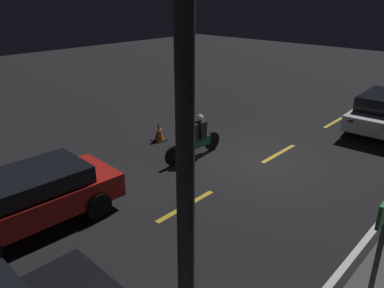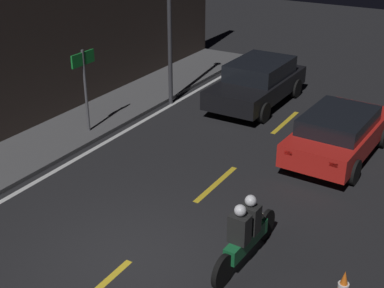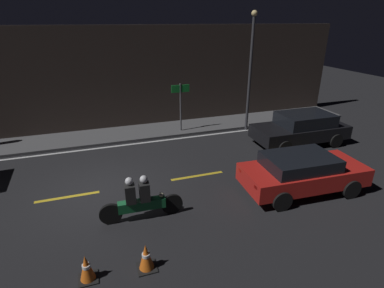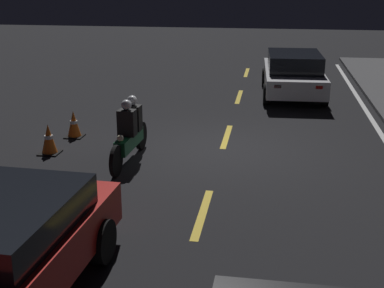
{
  "view_description": "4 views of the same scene",
  "coord_description": "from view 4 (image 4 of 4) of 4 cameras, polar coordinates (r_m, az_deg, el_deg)",
  "views": [
    {
      "loc": [
        9.38,
        5.64,
        5.0
      ],
      "look_at": [
        2.67,
        -0.56,
        1.28
      ],
      "focal_mm": 35.0,
      "sensor_mm": 36.0,
      "label": 1
    },
    {
      "loc": [
        -6.54,
        -5.26,
        6.34
      ],
      "look_at": [
        3.26,
        0.54,
        1.04
      ],
      "focal_mm": 50.0,
      "sensor_mm": 36.0,
      "label": 2
    },
    {
      "loc": [
        0.21,
        -9.22,
        5.38
      ],
      "look_at": [
        3.42,
        0.38,
        1.14
      ],
      "focal_mm": 28.0,
      "sensor_mm": 36.0,
      "label": 3
    },
    {
      "loc": [
        11.68,
        1.08,
        3.9
      ],
      "look_at": [
        3.44,
        -0.19,
        1.21
      ],
      "focal_mm": 50.0,
      "sensor_mm": 36.0,
      "label": 4
    }
  ],
  "objects": [
    {
      "name": "lane_dash_c",
      "position": [
        13.31,
        3.71,
        0.81
      ],
      "size": [
        2.0,
        0.14,
        0.01
      ],
      "color": "gold",
      "rests_on": "ground"
    },
    {
      "name": "sedan_white",
      "position": [
        17.9,
        10.75,
        7.47
      ],
      "size": [
        4.58,
        2.09,
        1.43
      ],
      "rotation": [
        0.0,
        0.0,
        3.18
      ],
      "color": "silver",
      "rests_on": "ground"
    },
    {
      "name": "ground_plane",
      "position": [
        12.36,
        3.29,
        -0.55
      ],
      "size": [
        56.0,
        56.0,
        0.0
      ],
      "primitive_type": "plane",
      "color": "black"
    },
    {
      "name": "traffic_cone_near",
      "position": [
        13.48,
        -12.49,
        2.07
      ],
      "size": [
        0.43,
        0.43,
        0.67
      ],
      "color": "black",
      "rests_on": "ground"
    },
    {
      "name": "traffic_cone_mid",
      "position": [
        12.36,
        -15.03,
        0.48
      ],
      "size": [
        0.45,
        0.45,
        0.68
      ],
      "color": "black",
      "rests_on": "ground"
    },
    {
      "name": "lane_dash_b",
      "position": [
        17.65,
        5.04,
        5.04
      ],
      "size": [
        2.0,
        0.14,
        0.01
      ],
      "color": "gold",
      "rests_on": "ground"
    },
    {
      "name": "lane_dash_d",
      "position": [
        9.12,
        1.13,
        -7.41
      ],
      "size": [
        2.0,
        0.14,
        0.01
      ],
      "color": "gold",
      "rests_on": "ground"
    },
    {
      "name": "motorcycle",
      "position": [
        11.48,
        -6.65,
        1.28
      ],
      "size": [
        2.4,
        0.39,
        1.39
      ],
      "rotation": [
        0.0,
        0.0,
        -0.04
      ],
      "color": "black",
      "rests_on": "ground"
    },
    {
      "name": "lane_dash_a",
      "position": [
        22.05,
        5.85,
        7.6
      ],
      "size": [
        2.0,
        0.14,
        0.01
      ],
      "color": "gold",
      "rests_on": "ground"
    }
  ]
}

